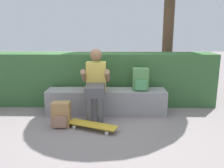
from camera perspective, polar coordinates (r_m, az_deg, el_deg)
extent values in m
plane|color=gray|center=(4.18, -1.50, -8.45)|extent=(24.00, 24.00, 0.00)
cube|color=gray|center=(4.41, -1.35, -4.18)|extent=(2.17, 0.43, 0.44)
cube|color=gold|center=(4.24, -3.76, 1.80)|extent=(0.34, 0.22, 0.52)
sphere|color=#8C6647|center=(4.18, -3.85, 6.98)|extent=(0.21, 0.21, 0.21)
cube|color=#4C4C51|center=(3.98, -4.07, -1.56)|extent=(0.32, 0.40, 0.17)
cylinder|color=#4C4C51|center=(3.94, -5.49, -6.45)|extent=(0.11, 0.11, 0.44)
cylinder|color=#4C4C51|center=(3.92, -2.86, -6.48)|extent=(0.11, 0.11, 0.44)
cylinder|color=#8C6647|center=(4.12, -6.70, 1.96)|extent=(0.09, 0.33, 0.27)
cylinder|color=#8C6647|center=(4.08, -1.12, 1.96)|extent=(0.09, 0.33, 0.27)
cube|color=gold|center=(3.77, -4.73, -9.64)|extent=(0.82, 0.49, 0.02)
cylinder|color=silver|center=(3.74, -0.31, -10.69)|extent=(0.06, 0.05, 0.05)
cylinder|color=silver|center=(3.62, -1.28, -11.57)|extent=(0.06, 0.05, 0.05)
cylinder|color=silver|center=(3.98, -7.81, -9.29)|extent=(0.06, 0.05, 0.05)
cylinder|color=silver|center=(3.87, -8.97, -10.05)|extent=(0.06, 0.05, 0.05)
cube|color=#51894C|center=(4.33, 6.80, 1.16)|extent=(0.28, 0.18, 0.40)
cube|color=#4B975B|center=(4.23, 6.93, -0.23)|extent=(0.20, 0.05, 0.18)
cube|color=#A37A47|center=(3.93, -12.01, -7.09)|extent=(0.28, 0.18, 0.40)
cube|color=#986D58|center=(3.85, -12.33, -8.80)|extent=(0.20, 0.05, 0.18)
cube|color=#345E32|center=(4.93, -6.87, 1.27)|extent=(5.28, 0.57, 1.05)
cylinder|color=#473323|center=(5.74, 13.31, 13.09)|extent=(0.24, 0.24, 3.12)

